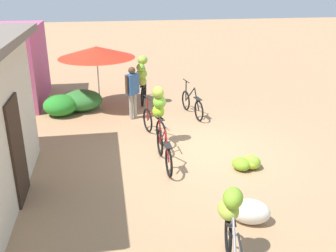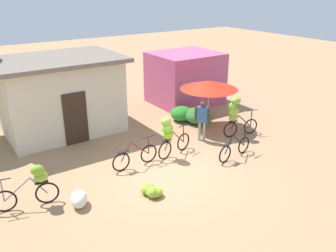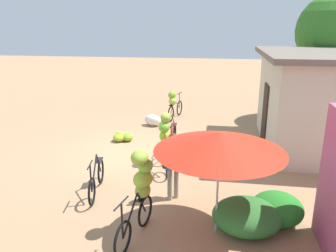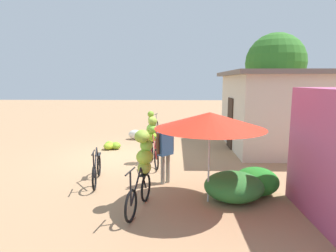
# 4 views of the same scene
# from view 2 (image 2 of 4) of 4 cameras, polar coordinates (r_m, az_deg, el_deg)

# --- Properties ---
(ground_plane) EXTENTS (60.00, 60.00, 0.00)m
(ground_plane) POSITION_cam_2_polar(r_m,az_deg,el_deg) (11.69, -0.09, -7.63)
(ground_plane) COLOR #A67E59
(building_low) EXTENTS (4.90, 3.61, 3.04)m
(building_low) POSITION_cam_2_polar(r_m,az_deg,el_deg) (15.16, -16.70, 4.78)
(building_low) COLOR beige
(building_low) RESTS_ON ground
(shop_pink) EXTENTS (3.20, 2.80, 2.53)m
(shop_pink) POSITION_cam_2_polar(r_m,az_deg,el_deg) (18.28, 2.72, 7.60)
(shop_pink) COLOR #BA517E
(shop_pink) RESTS_ON ground
(hedge_bush_front_left) EXTENTS (1.02, 1.04, 0.63)m
(hedge_bush_front_left) POSITION_cam_2_polar(r_m,az_deg,el_deg) (16.01, 2.26, 1.97)
(hedge_bush_front_left) COLOR #258227
(hedge_bush_front_left) RESTS_ON ground
(hedge_bush_front_right) EXTENTS (1.14, 1.33, 0.65)m
(hedge_bush_front_right) POSITION_cam_2_polar(r_m,az_deg,el_deg) (15.77, 4.72, 1.64)
(hedge_bush_front_right) COLOR #2E7431
(hedge_bush_front_right) RESTS_ON ground
(market_umbrella) EXTENTS (2.39, 2.39, 2.01)m
(market_umbrella) POSITION_cam_2_polar(r_m,az_deg,el_deg) (14.93, 6.53, 6.49)
(market_umbrella) COLOR beige
(market_umbrella) RESTS_ON ground
(bicycle_leftmost) EXTENTS (1.72, 0.50, 1.23)m
(bicycle_leftmost) POSITION_cam_2_polar(r_m,az_deg,el_deg) (10.48, -20.50, -8.44)
(bicycle_leftmost) COLOR black
(bicycle_leftmost) RESTS_ON ground
(bicycle_near_pile) EXTENTS (1.72, 0.15, 0.96)m
(bicycle_near_pile) POSITION_cam_2_polar(r_m,az_deg,el_deg) (12.03, -5.20, -4.88)
(bicycle_near_pile) COLOR black
(bicycle_near_pile) RESTS_ON ground
(bicycle_center_loaded) EXTENTS (1.61, 0.48, 1.52)m
(bicycle_center_loaded) POSITION_cam_2_polar(r_m,az_deg,el_deg) (12.42, 0.24, -1.25)
(bicycle_center_loaded) COLOR black
(bicycle_center_loaded) RESTS_ON ground
(bicycle_by_shop) EXTENTS (1.68, 0.33, 0.97)m
(bicycle_by_shop) POSITION_cam_2_polar(r_m,az_deg,el_deg) (12.79, 10.53, -3.54)
(bicycle_by_shop) COLOR black
(bicycle_by_shop) RESTS_ON ground
(bicycle_rightmost) EXTENTS (1.56, 0.49, 1.65)m
(bicycle_rightmost) POSITION_cam_2_polar(r_m,az_deg,el_deg) (14.33, 10.66, 1.95)
(bicycle_rightmost) COLOR black
(bicycle_rightmost) RESTS_ON ground
(banana_pile_on_ground) EXTENTS (0.64, 0.78, 0.32)m
(banana_pile_on_ground) POSITION_cam_2_polar(r_m,az_deg,el_deg) (10.55, -2.59, -10.28)
(banana_pile_on_ground) COLOR #82B030
(banana_pile_on_ground) RESTS_ON ground
(produce_sack) EXTENTS (0.67, 0.81, 0.44)m
(produce_sack) POSITION_cam_2_polar(r_m,az_deg,el_deg) (10.36, -13.94, -11.13)
(produce_sack) COLOR silver
(produce_sack) RESTS_ON ground
(person_vendor) EXTENTS (0.43, 0.44, 1.58)m
(person_vendor) POSITION_cam_2_polar(r_m,az_deg,el_deg) (13.78, 5.45, 1.42)
(person_vendor) COLOR gray
(person_vendor) RESTS_ON ground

